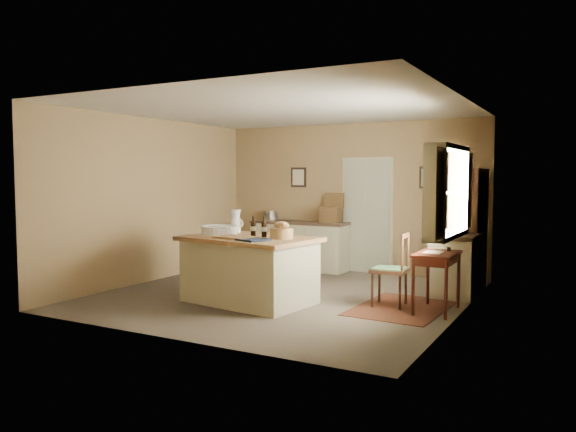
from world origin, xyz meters
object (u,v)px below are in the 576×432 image
Objects in this scene: sideboard at (300,244)px; shelving_unit at (475,229)px; desk_chair at (389,270)px; right_cabinet at (457,263)px; writing_desk at (437,261)px; work_island at (249,268)px.

shelving_unit reaches higher than sideboard.
desk_chair is 1.98m from shelving_unit.
right_cabinet is (0.63, 1.22, -0.03)m from desk_chair.
desk_chair is at bearing 178.48° from writing_desk.
sideboard is 3.21m from right_cabinet.
work_island is 2.36× the size of writing_desk.
shelving_unit is (0.15, 1.78, 0.26)m from writing_desk.
sideboard is 2.30× the size of writing_desk.
sideboard reaches higher than desk_chair.
work_island is 2.51m from writing_desk.
shelving_unit is at bearing 74.55° from right_cabinet.
right_cabinet is at bearing 46.26° from work_island.
desk_chair reaches higher than writing_desk.
right_cabinet is at bearing -105.45° from shelving_unit.
work_island is 3.57m from shelving_unit.
sideboard is at bearing 145.18° from writing_desk.
sideboard is 1.65× the size of right_cabinet.
desk_chair is 0.85× the size of right_cabinet.
right_cabinet is at bearing 90.01° from writing_desk.
work_island is 3.08m from right_cabinet.
work_island is 2.90m from sideboard.
right_cabinet is at bearing -16.36° from sideboard.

